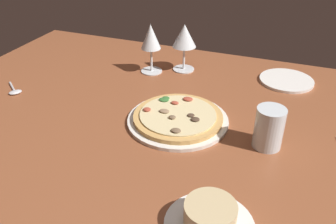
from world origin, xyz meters
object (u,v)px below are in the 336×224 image
object	(u,v)px
pizza_main	(178,118)
water_glass	(269,130)
wine_glass_far	(151,39)
ramekin_on_saucer	(210,219)
wine_glass_near	(184,38)
spoon	(15,91)
side_plate	(286,80)

from	to	relation	value
pizza_main	water_glass	distance (cm)	24.80
wine_glass_far	ramekin_on_saucer	bearing A→B (deg)	122.13
wine_glass_near	water_glass	size ratio (longest dim) A/B	1.56
pizza_main	wine_glass_far	world-z (taller)	wine_glass_far
wine_glass_near	spoon	distance (cm)	58.40
spoon	side_plate	bearing A→B (deg)	-154.07
pizza_main	spoon	xyz separation A→B (cm)	(54.48, 2.38, -0.75)
ramekin_on_saucer	wine_glass_near	world-z (taller)	wine_glass_near
ramekin_on_saucer	spoon	xyz separation A→B (cm)	(72.45, -30.13, -1.82)
wine_glass_far	side_plate	size ratio (longest dim) A/B	0.97
pizza_main	ramekin_on_saucer	bearing A→B (deg)	118.93
wine_glass_far	side_plate	xyz separation A→B (cm)	(-45.60, -8.93, -11.69)
water_glass	spoon	world-z (taller)	water_glass
pizza_main	spoon	bearing A→B (deg)	2.50
pizza_main	ramekin_on_saucer	xyz separation A→B (cm)	(-17.97, 32.51, 1.07)
wine_glass_far	pizza_main	bearing A→B (deg)	125.62
ramekin_on_saucer	spoon	distance (cm)	78.48
side_plate	spoon	size ratio (longest dim) A/B	1.95
wine_glass_near	side_plate	world-z (taller)	wine_glass_near
water_glass	spoon	distance (cm)	79.01
ramekin_on_saucer	wine_glass_far	bearing A→B (deg)	-57.87
wine_glass_far	wine_glass_near	size ratio (longest dim) A/B	1.03
ramekin_on_saucer	side_plate	size ratio (longest dim) A/B	0.97
wine_glass_far	spoon	xyz separation A→B (cm)	(34.63, 30.08, -11.68)
wine_glass_near	spoon	world-z (taller)	wine_glass_near
wine_glass_far	water_glass	world-z (taller)	wine_glass_far
pizza_main	side_plate	size ratio (longest dim) A/B	1.57
wine_glass_far	water_glass	size ratio (longest dim) A/B	1.61
side_plate	spoon	bearing A→B (deg)	25.93
pizza_main	wine_glass_near	size ratio (longest dim) A/B	1.68
ramekin_on_saucer	wine_glass_far	distance (cm)	71.78
wine_glass_near	pizza_main	bearing A→B (deg)	106.30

